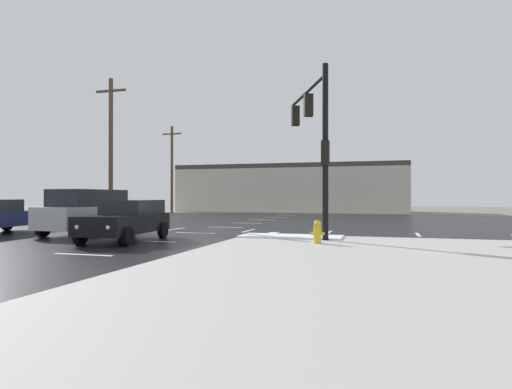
% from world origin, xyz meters
% --- Properties ---
extents(ground_plane, '(120.00, 120.00, 0.00)m').
position_xyz_m(ground_plane, '(0.00, 0.00, 0.00)').
color(ground_plane, slate).
extents(road_asphalt, '(44.00, 44.00, 0.02)m').
position_xyz_m(road_asphalt, '(0.00, 0.00, 0.01)').
color(road_asphalt, black).
rests_on(road_asphalt, ground_plane).
extents(snow_strip_curbside, '(4.00, 1.60, 0.06)m').
position_xyz_m(snow_strip_curbside, '(5.00, -4.00, 0.17)').
color(snow_strip_curbside, white).
rests_on(snow_strip_curbside, sidewalk_corner).
extents(lane_markings, '(36.15, 36.15, 0.01)m').
position_xyz_m(lane_markings, '(1.20, -1.38, 0.02)').
color(lane_markings, silver).
rests_on(lane_markings, road_asphalt).
extents(traffic_signal_mast, '(2.42, 5.19, 6.48)m').
position_xyz_m(traffic_signal_mast, '(5.87, -3.50, 4.44)').
color(traffic_signal_mast, black).
rests_on(traffic_signal_mast, sidewalk_corner).
extents(fire_hydrant, '(0.48, 0.26, 0.79)m').
position_xyz_m(fire_hydrant, '(6.34, -6.02, 0.54)').
color(fire_hydrant, gold).
rests_on(fire_hydrant, sidewalk_corner).
extents(strip_building_background, '(25.87, 8.00, 5.37)m').
position_xyz_m(strip_building_background, '(-1.83, 29.16, 2.68)').
color(strip_building_background, beige).
rests_on(strip_building_background, ground_plane).
extents(suv_silver, '(2.37, 4.92, 2.03)m').
position_xyz_m(suv_silver, '(-4.29, -4.11, 1.09)').
color(suv_silver, '#B7BABF').
rests_on(suv_silver, road_asphalt).
extents(sedan_black, '(2.33, 4.65, 1.58)m').
position_xyz_m(sedan_black, '(-1.09, -6.00, 0.85)').
color(sedan_black, black).
rests_on(sedan_black, road_asphalt).
extents(utility_pole_far, '(2.20, 0.28, 9.49)m').
position_xyz_m(utility_pole_far, '(-8.70, 3.93, 4.96)').
color(utility_pole_far, brown).
rests_on(utility_pole_far, ground_plane).
extents(utility_pole_distant, '(2.20, 0.28, 9.23)m').
position_xyz_m(utility_pole_distant, '(-13.21, 21.35, 4.83)').
color(utility_pole_distant, brown).
rests_on(utility_pole_distant, ground_plane).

